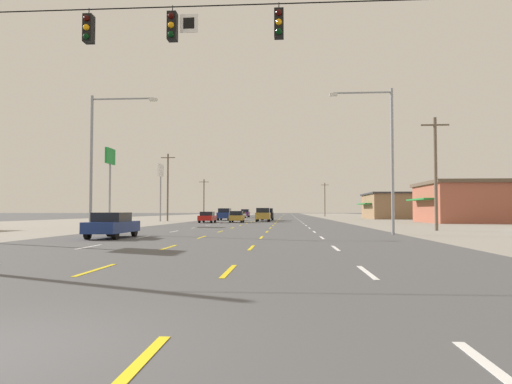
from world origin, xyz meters
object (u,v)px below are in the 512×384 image
Objects in this scene: pole_sign_left_row_2 at (161,177)px; streetlight_left_row_0 at (99,152)px; suv_far_left_far at (225,214)px; sedan_far_left_nearest at (112,225)px; suv_center_turn_midfar at (263,215)px; sedan_far_left_farthest at (241,215)px; streetlight_right_row_0 at (386,149)px; hatchback_inner_left_mid at (237,217)px; sedan_far_left_near at (207,217)px; suv_inner_left_distant_b at (261,213)px; pole_sign_left_row_1 at (110,166)px; suv_center_turn_farther at (267,214)px; suv_far_left_distant_a at (245,213)px.

streetlight_left_row_0 is (5.81, -36.39, -1.00)m from pole_sign_left_row_2.
suv_far_left_far is 13.12m from pole_sign_left_row_2.
sedan_far_left_nearest is 41.45m from suv_center_turn_midfar.
pole_sign_left_row_2 reaches higher than suv_far_left_far.
streetlight_right_row_0 is (16.58, -70.85, 4.84)m from sedan_far_left_farthest.
suv_far_left_far is at bearing 104.12° from hatchback_inner_left_mid.
suv_center_turn_midfar reaches higher than hatchback_inner_left_mid.
suv_inner_left_distant_b is (3.45, 61.65, 0.27)m from sedan_far_left_near.
hatchback_inner_left_mid is 14.59m from suv_far_left_far.
streetlight_left_row_0 is at bearing -93.36° from suv_far_left_far.
sedan_far_left_nearest is at bearing -163.75° from streetlight_right_row_0.
streetlight_left_row_0 is (-2.63, -44.77, 4.55)m from suv_far_left_far.
pole_sign_left_row_1 is 0.98× the size of pole_sign_left_row_2.
sedan_far_left_near is 0.47× the size of streetlight_right_row_0.
streetlight_right_row_0 is (9.95, -36.13, 4.57)m from suv_center_turn_midfar.
pole_sign_left_row_2 is (0.32, 18.74, 0.16)m from pole_sign_left_row_1.
hatchback_inner_left_mid is 14.52m from pole_sign_left_row_2.
suv_center_turn_farther is 45.58m from suv_inner_left_distant_b.
sedan_far_left_near is 0.47× the size of streetlight_left_row_0.
pole_sign_left_row_2 reaches higher than suv_center_turn_midfar.
sedan_far_left_nearest is 95.85m from suv_inner_left_distant_b.
sedan_far_left_farthest is 71.07m from streetlight_left_row_0.
streetlight_right_row_0 is (16.73, -44.77, 4.57)m from suv_far_left_far.
pole_sign_left_row_1 is at bearing 109.14° from streetlight_left_row_0.
sedan_far_left_nearest is 49.57m from suv_far_left_far.
suv_inner_left_distant_b is (-3.74, 45.42, 0.00)m from suv_center_turn_farther.
sedan_far_left_nearest is 0.92× the size of suv_inner_left_distant_b.
suv_center_turn_midfar reaches higher than sedan_far_left_near.
sedan_far_left_near is 29.84m from streetlight_left_row_0.
sedan_far_left_near is 0.92× the size of suv_inner_left_distant_b.
pole_sign_left_row_2 is at bearing 139.52° from sedan_far_left_near.
pole_sign_left_row_2 is at bearing 124.67° from streetlight_right_row_0.
suv_far_left_distant_a is at bearing 88.32° from streetlight_left_row_0.
suv_inner_left_distant_b is 0.59× the size of pole_sign_left_row_1.
sedan_far_left_farthest is at bearing -98.75° from suv_inner_left_distant_b.
suv_far_left_distant_a is at bearing 91.41° from sedan_far_left_farthest.
suv_center_turn_farther is 0.59× the size of pole_sign_left_row_1.
hatchback_inner_left_mid reaches higher than sedan_far_left_farthest.
suv_far_left_distant_a is (-0.42, 88.88, 0.27)m from sedan_far_left_nearest.
sedan_far_left_nearest is 42.50m from pole_sign_left_row_2.
streetlight_right_row_0 is at bearing -74.60° from suv_center_turn_midfar.
streetlight_right_row_0 reaches higher than hatchback_inner_left_mid.
suv_far_left_far is 0.51× the size of streetlight_right_row_0.
sedan_far_left_near is at bearing 53.78° from pole_sign_left_row_1.
suv_inner_left_distant_b is 56.12m from pole_sign_left_row_2.
sedan_far_left_nearest and sedan_far_left_farthest have the same top height.
suv_far_left_far is at bearing -173.43° from suv_center_turn_farther.
suv_far_left_far is 7.05m from suv_center_turn_farther.
hatchback_inner_left_mid is at bearing 78.57° from streetlight_left_row_0.
suv_center_turn_farther is at bearing 66.10° from sedan_far_left_near.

